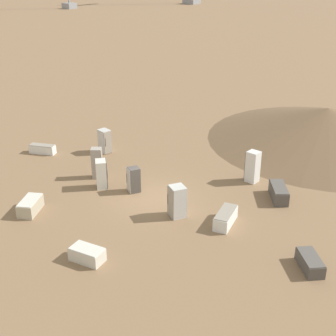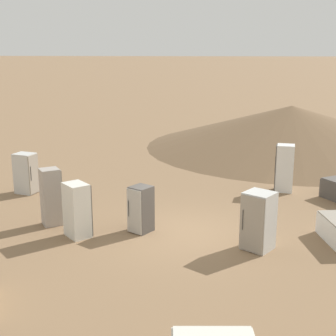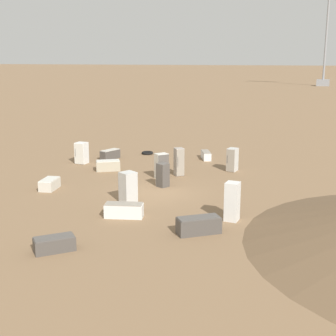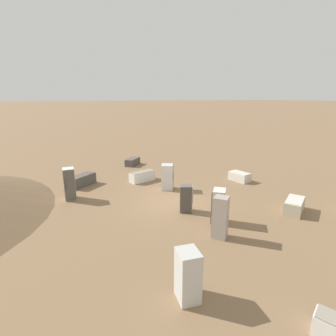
% 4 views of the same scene
% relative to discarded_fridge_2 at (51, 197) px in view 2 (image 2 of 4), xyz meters
% --- Properties ---
extents(ground_plane, '(1000.00, 1000.00, 0.00)m').
position_rel_discarded_fridge_2_xyz_m(ground_plane, '(-0.08, -4.19, -0.91)').
color(ground_plane, '#846647').
extents(dirt_mound, '(16.47, 16.47, 2.38)m').
position_rel_discarded_fridge_2_xyz_m(dirt_mound, '(13.98, -8.50, 0.28)').
color(dirt_mound, brown).
rests_on(dirt_mound, ground_plane).
extents(discarded_fridge_2, '(0.80, 0.81, 1.83)m').
position_rel_discarded_fridge_2_xyz_m(discarded_fridge_2, '(0.00, 0.00, 0.00)').
color(discarded_fridge_2, '#A89E93').
rests_on(discarded_fridge_2, ground_plane).
extents(discarded_fridge_3, '(0.67, 0.75, 1.86)m').
position_rel_discarded_fridge_2_xyz_m(discarded_fridge_3, '(4.96, -7.51, 0.02)').
color(discarded_fridge_3, white).
rests_on(discarded_fridge_3, ground_plane).
extents(discarded_fridge_8, '(1.03, 1.02, 1.64)m').
position_rel_discarded_fridge_2_xyz_m(discarded_fridge_8, '(-0.86, -6.40, -0.09)').
color(discarded_fridge_8, silver).
rests_on(discarded_fridge_8, ground_plane).
extents(discarded_fridge_9, '(0.95, 0.96, 1.63)m').
position_rel_discarded_fridge_2_xyz_m(discarded_fridge_9, '(-0.81, -1.15, -0.10)').
color(discarded_fridge_9, silver).
rests_on(discarded_fridge_9, ground_plane).
extents(discarded_fridge_10, '(0.73, 0.87, 1.57)m').
position_rel_discarded_fridge_2_xyz_m(discarded_fridge_10, '(3.07, 2.36, -0.13)').
color(discarded_fridge_10, silver).
rests_on(discarded_fridge_10, ground_plane).
extents(discarded_fridge_12, '(0.83, 0.80, 1.42)m').
position_rel_discarded_fridge_2_xyz_m(discarded_fridge_12, '(-0.12, -2.91, -0.20)').
color(discarded_fridge_12, '#4C4742').
rests_on(discarded_fridge_12, ground_plane).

